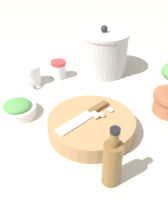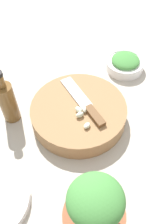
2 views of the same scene
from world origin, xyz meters
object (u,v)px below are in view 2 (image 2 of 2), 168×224
at_px(cutting_board, 79,113).
at_px(oil_bottle, 7,101).
at_px(potted_herb, 94,213).
at_px(chef_knife, 85,103).
at_px(herb_bowl, 125,63).
at_px(garlic_cloves, 82,114).

distance_m(cutting_board, oil_bottle, 0.20).
bearing_deg(oil_bottle, potted_herb, 114.98).
relative_size(chef_knife, oil_bottle, 1.17).
bearing_deg(herb_bowl, garlic_cloves, 47.16).
bearing_deg(potted_herb, garlic_cloves, -96.89).
relative_size(cutting_board, chef_knife, 1.32).
xyz_separation_m(herb_bowl, potted_herb, (0.23, 0.47, 0.06)).
distance_m(cutting_board, chef_knife, 0.04).
relative_size(cutting_board, herb_bowl, 2.09).
xyz_separation_m(cutting_board, garlic_cloves, (-0.00, 0.03, 0.03)).
height_order(garlic_cloves, oil_bottle, oil_bottle).
bearing_deg(garlic_cloves, herb_bowl, -132.84).
bearing_deg(oil_bottle, garlic_cloves, 157.47).
bearing_deg(garlic_cloves, cutting_board, -85.39).
bearing_deg(chef_knife, oil_bottle, 150.36).
distance_m(garlic_cloves, potted_herb, 0.27).
distance_m(chef_knife, oil_bottle, 0.21).
relative_size(chef_knife, garlic_cloves, 2.53).
xyz_separation_m(cutting_board, chef_knife, (-0.02, -0.01, 0.03)).
xyz_separation_m(chef_knife, oil_bottle, (0.21, -0.04, 0.01)).
distance_m(cutting_board, garlic_cloves, 0.05).
height_order(chef_knife, oil_bottle, oil_bottle).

